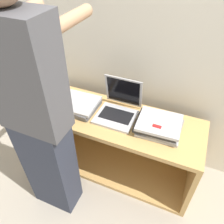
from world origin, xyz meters
TOP-DOWN VIEW (x-y plane):
  - ground_plane at (0.00, 0.00)m, footprint 12.00×12.00m
  - wall_back at (0.00, 0.60)m, footprint 8.00×0.05m
  - cart at (0.00, 0.31)m, footprint 1.38×0.50m
  - laptop_open at (0.00, 0.30)m, footprint 0.31×0.32m
  - laptop_stack_left at (-0.33, 0.25)m, footprint 0.32×0.28m
  - laptop_stack_right at (0.34, 0.25)m, footprint 0.33×0.29m
  - person at (-0.32, -0.22)m, footprint 0.40×0.53m
  - inventory_tag at (0.34, 0.18)m, footprint 0.06×0.02m

SIDE VIEW (x-z plane):
  - ground_plane at x=0.00m, z-range 0.00..0.00m
  - cart at x=0.00m, z-range 0.00..0.62m
  - laptop_stack_left at x=-0.33m, z-range 0.62..0.68m
  - laptop_stack_right at x=0.34m, z-range 0.62..0.71m
  - laptop_open at x=0.00m, z-range 0.53..0.81m
  - inventory_tag at x=0.34m, z-range 0.71..0.71m
  - person at x=-0.32m, z-range 0.01..1.75m
  - wall_back at x=0.00m, z-range 0.00..2.40m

